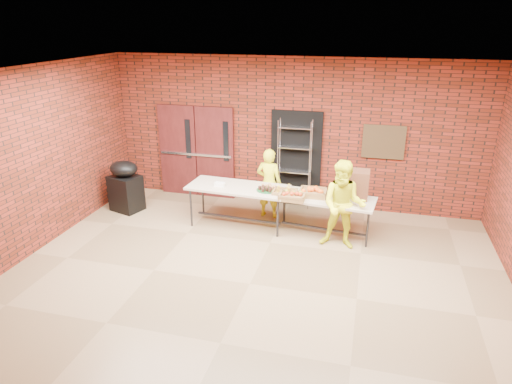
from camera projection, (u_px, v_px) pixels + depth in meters
room at (249, 189)px, 6.61m from camera, size 8.08×7.08×3.28m
double_doors at (197, 152)px, 10.43m from camera, size 1.78×0.12×2.10m
dark_doorway at (296, 159)px, 9.91m from camera, size 1.10×0.06×2.10m
bronze_plaque at (384, 142)px, 9.30m from camera, size 0.85×0.04×0.70m
wire_rack at (294, 164)px, 9.82m from camera, size 0.71×0.24×1.94m
table_left at (238, 190)px, 9.00m from camera, size 2.03×0.95×0.81m
table_right at (324, 201)px, 8.57m from camera, size 1.94×0.98×0.77m
basket_bananas at (285, 193)px, 8.62m from camera, size 0.44×0.34×0.14m
basket_oranges at (313, 192)px, 8.62m from camera, size 0.50×0.39×0.16m
basket_apples at (292, 196)px, 8.45m from camera, size 0.47×0.37×0.15m
muffin_tray at (267, 188)px, 8.76m from camera, size 0.41×0.41×0.10m
napkin_box at (220, 184)px, 9.00m from camera, size 0.20×0.13×0.07m
coffee_dispenser at (358, 184)px, 8.44m from camera, size 0.41×0.36×0.54m
cup_stack_front at (337, 196)px, 8.34m from camera, size 0.07×0.07×0.21m
cup_stack_mid at (351, 198)px, 8.23m from camera, size 0.07×0.07×0.22m
cup_stack_back at (339, 193)px, 8.42m from camera, size 0.08×0.08×0.25m
covered_grill at (126, 186)px, 9.76m from camera, size 0.73×0.67×1.11m
volunteer_woman at (269, 183)px, 9.39m from camera, size 0.57×0.42×1.47m
volunteer_man at (343, 205)px, 8.08m from camera, size 0.83×0.67×1.63m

